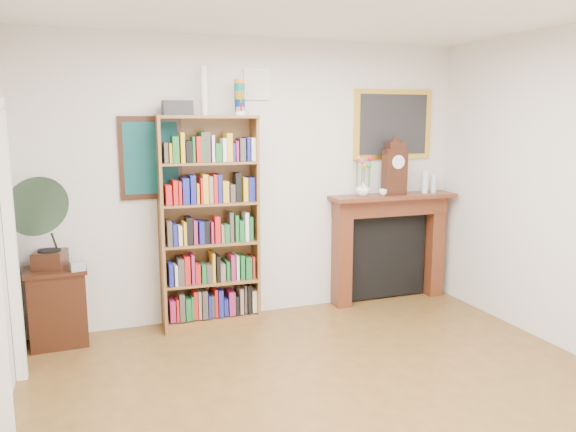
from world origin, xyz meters
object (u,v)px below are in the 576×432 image
at_px(flower_vase, 363,189).
at_px(bottle_right, 433,183).
at_px(gramophone, 46,218).
at_px(mantel_clock, 395,169).
at_px(fireplace, 388,238).
at_px(teacup, 383,192).
at_px(cd_stack, 77,266).
at_px(bottle_left, 425,182).
at_px(bookshelf, 209,211).
at_px(side_cabinet, 58,307).

height_order(flower_vase, bottle_right, bottle_right).
xyz_separation_m(gramophone, mantel_clock, (3.47, 0.15, 0.29)).
height_order(fireplace, bottle_right, bottle_right).
relative_size(mantel_clock, teacup, 6.33).
bearing_deg(gramophone, cd_stack, 13.08).
bearing_deg(mantel_clock, cd_stack, -175.91).
bearing_deg(bottle_left, bookshelf, 179.91).
distance_m(mantel_clock, bottle_left, 0.41).
distance_m(bookshelf, cd_stack, 1.29).
xyz_separation_m(bookshelf, bottle_right, (2.54, 0.02, 0.16)).
bearing_deg(teacup, gramophone, -177.76).
distance_m(bookshelf, flower_vase, 1.68).
bearing_deg(bookshelf, fireplace, 5.96).
xyz_separation_m(side_cabinet, flower_vase, (3.07, 0.06, 0.92)).
xyz_separation_m(fireplace, gramophone, (-3.47, -0.22, 0.47)).
bearing_deg(side_cabinet, bookshelf, -0.87).
distance_m(teacup, bottle_right, 0.66).
distance_m(side_cabinet, bottle_right, 4.05).
xyz_separation_m(bookshelf, fireplace, (2.03, 0.08, -0.43)).
distance_m(bookshelf, mantel_clock, 2.06).
bearing_deg(flower_vase, fireplace, 6.34).
bearing_deg(bookshelf, bottle_left, 3.49).
height_order(gramophone, teacup, gramophone).
height_order(cd_stack, mantel_clock, mantel_clock).
bearing_deg(cd_stack, bottle_right, 2.53).
height_order(bottle_left, bottle_right, bottle_left).
relative_size(cd_stack, teacup, 1.33).
height_order(fireplace, gramophone, gramophone).
height_order(cd_stack, bottle_left, bottle_left).
xyz_separation_m(bookshelf, cd_stack, (-1.21, -0.14, -0.40)).
xyz_separation_m(cd_stack, bottle_right, (3.76, 0.17, 0.55)).
xyz_separation_m(flower_vase, bottle_left, (0.74, -0.05, 0.04)).
height_order(gramophone, bottle_left, gramophone).
height_order(mantel_clock, bottle_right, mantel_clock).
distance_m(side_cabinet, flower_vase, 3.21).
relative_size(cd_stack, bottle_right, 0.60).
bearing_deg(gramophone, bookshelf, 20.08).
height_order(side_cabinet, teacup, teacup).
relative_size(bookshelf, bottle_right, 11.78).
xyz_separation_m(fireplace, bottle_right, (0.51, -0.06, 0.59)).
relative_size(gramophone, flower_vase, 5.52).
height_order(cd_stack, flower_vase, flower_vase).
distance_m(side_cabinet, gramophone, 0.84).
bearing_deg(flower_vase, bottle_left, -3.71).
bearing_deg(flower_vase, bottle_right, -1.53).
distance_m(gramophone, flower_vase, 3.12).
xyz_separation_m(bookshelf, flower_vase, (1.67, 0.04, 0.13)).
bearing_deg(bookshelf, side_cabinet, -175.60).
height_order(flower_vase, teacup, flower_vase).
bearing_deg(side_cabinet, gramophone, -109.54).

